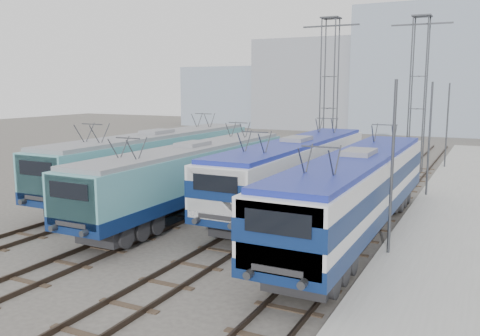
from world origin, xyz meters
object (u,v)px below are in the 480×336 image
catenary_tower_east (418,88)px  mast_front (392,172)px  catenary_tower_west (329,87)px  mast_mid (429,142)px  locomotive_center_left (191,173)px  locomotive_far_left (155,158)px  mast_rear (447,127)px  locomotive_center_right (295,166)px  locomotive_far_right (356,187)px

catenary_tower_east → mast_front: size_ratio=1.71×
catenary_tower_west → mast_mid: bearing=-42.9°
locomotive_center_left → catenary_tower_west: bearing=82.5°
locomotive_center_left → catenary_tower_east: (8.75, 19.15, 4.43)m
mast_front → locomotive_far_left: bearing=159.1°
mast_front → mast_rear: size_ratio=1.00×
catenary_tower_west → catenary_tower_east: same height
locomotive_center_right → catenary_tower_west: (-2.25, 13.47, 4.29)m
locomotive_far_left → locomotive_far_right: 14.00m
locomotive_center_left → mast_mid: 14.25m
catenary_tower_west → mast_mid: (8.60, -8.00, -3.14)m
locomotive_center_left → mast_rear: size_ratio=2.53×
locomotive_center_left → catenary_tower_west: 17.86m
locomotive_center_right → catenary_tower_west: 14.31m
mast_rear → locomotive_far_right: bearing=-94.8°
locomotive_center_right → catenary_tower_west: size_ratio=1.54×
mast_front → locomotive_far_right: bearing=130.7°
mast_mid → mast_rear: size_ratio=1.00×
mast_rear → locomotive_far_left: bearing=-130.3°
locomotive_far_right → mast_mid: bearing=79.4°
locomotive_center_left → mast_front: bearing=-14.7°
catenary_tower_west → mast_rear: catenary_tower_west is taller
locomotive_far_left → mast_mid: mast_mid is taller
mast_front → locomotive_center_right: bearing=134.2°
locomotive_center_left → mast_mid: mast_mid is taller
mast_mid → mast_front: bearing=-90.0°
locomotive_center_right → mast_mid: size_ratio=2.63×
locomotive_far_left → locomotive_center_right: locomotive_far_left is taller
locomotive_far_left → mast_front: mast_front is taller
locomotive_center_left → catenary_tower_west: size_ratio=1.48×
locomotive_center_left → catenary_tower_east: catenary_tower_east is taller
locomotive_far_right → mast_front: 3.06m
catenary_tower_west → locomotive_center_left: bearing=-97.5°
locomotive_far_left → locomotive_far_right: bearing=-15.4°
mast_front → mast_mid: size_ratio=1.00×
catenary_tower_west → mast_mid: 12.16m
catenary_tower_west → mast_mid: catenary_tower_west is taller
locomotive_far_left → locomotive_far_right: (13.50, -3.72, 0.02)m
locomotive_far_left → mast_rear: size_ratio=2.70×
catenary_tower_east → mast_rear: catenary_tower_east is taller
locomotive_far_right → mast_front: size_ratio=2.65×
catenary_tower_west → catenary_tower_east: size_ratio=1.00×
locomotive_far_right → catenary_tower_east: (-0.25, 19.85, 4.28)m
locomotive_center_left → mast_rear: 23.81m
catenary_tower_west → catenary_tower_east: 6.80m
locomotive_far_left → catenary_tower_east: catenary_tower_east is taller
catenary_tower_west → locomotive_center_right: bearing=-80.5°
catenary_tower_west → locomotive_far_left: bearing=-115.5°
mast_rear → mast_mid: bearing=-90.0°
locomotive_far_right → mast_rear: bearing=85.2°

